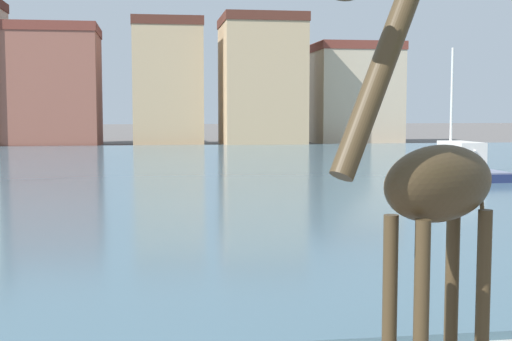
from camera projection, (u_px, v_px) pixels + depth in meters
The scene contains 7 objects.
harbor_water at pixel (167, 174), 34.61m from camera, with size 91.56×51.40×0.24m, color #476675.
giraffe_statue at pixel (432, 193), 7.61m from camera, with size 2.54×1.76×4.81m.
sailboat_navy at pixel (451, 167), 33.44m from camera, with size 1.92×8.62×6.21m.
townhouse_narrow_midrow at pixel (51, 86), 62.11m from camera, with size 8.53×8.01×10.60m.
townhouse_end_terrace at pixel (168, 82), 63.23m from camera, with size 6.26×5.67×11.34m.
townhouse_tall_gabled at pixel (261, 81), 63.60m from camera, with size 7.25×8.15×11.59m.
townhouse_wide_warehouse at pixel (356, 93), 67.60m from camera, with size 8.04×6.35×9.56m.
Camera 1 is at (-0.76, -1.58, 3.37)m, focal length 49.41 mm.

